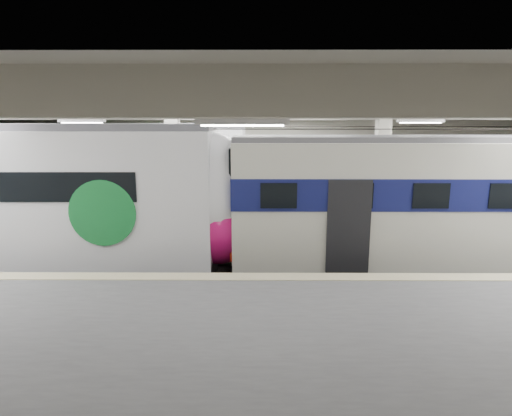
{
  "coord_description": "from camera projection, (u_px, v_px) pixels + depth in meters",
  "views": [
    {
      "loc": [
        0.27,
        -13.44,
        4.97
      ],
      "look_at": [
        0.19,
        1.0,
        2.0
      ],
      "focal_mm": 30.0,
      "sensor_mm": 36.0,
      "label": 1
    }
  ],
  "objects": [
    {
      "name": "modern_emu",
      "position": [
        42.0,
        202.0,
        13.72
      ],
      "size": [
        15.3,
        3.16,
        4.86
      ],
      "color": "white",
      "rests_on": "ground"
    },
    {
      "name": "far_train",
      "position": [
        74.0,
        177.0,
        19.09
      ],
      "size": [
        15.34,
        3.23,
        4.84
      ],
      "rotation": [
        0.0,
        0.0,
        -0.01
      ],
      "color": "white",
      "rests_on": "ground"
    },
    {
      "name": "older_rer",
      "position": [
        444.0,
        204.0,
        13.65
      ],
      "size": [
        13.65,
        3.01,
        4.49
      ],
      "color": "beige",
      "rests_on": "ground"
    },
    {
      "name": "station_hall",
      "position": [
        249.0,
        184.0,
        11.81
      ],
      "size": [
        36.0,
        24.0,
        5.75
      ],
      "color": "black",
      "rests_on": "ground"
    }
  ]
}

